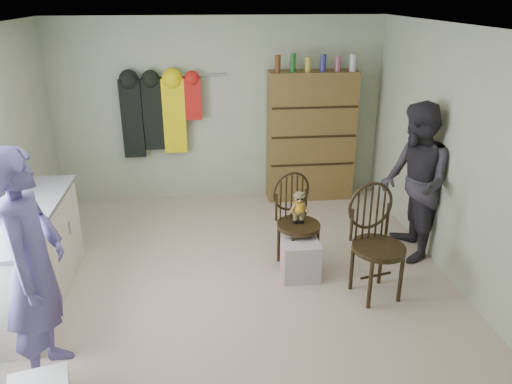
{
  "coord_description": "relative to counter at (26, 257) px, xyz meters",
  "views": [
    {
      "loc": [
        -0.24,
        -4.32,
        2.79
      ],
      "look_at": [
        0.25,
        0.2,
        0.95
      ],
      "focal_mm": 35.0,
      "sensor_mm": 36.0,
      "label": 1
    }
  ],
  "objects": [
    {
      "name": "ground_plane",
      "position": [
        1.95,
        0.0,
        -0.47
      ],
      "size": [
        5.0,
        5.0,
        0.0
      ],
      "primitive_type": "plane",
      "color": "beige",
      "rests_on": "ground"
    },
    {
      "name": "room_walls",
      "position": [
        1.95,
        0.53,
        1.11
      ],
      "size": [
        5.0,
        5.0,
        5.0
      ],
      "color": "#AFB99B",
      "rests_on": "ground"
    },
    {
      "name": "counter",
      "position": [
        0.0,
        0.0,
        0.0
      ],
      "size": [
        0.64,
        1.86,
        0.94
      ],
      "color": "silver",
      "rests_on": "ground"
    },
    {
      "name": "chair_front",
      "position": [
        2.66,
        0.42,
        0.1
      ],
      "size": [
        0.57,
        0.57,
        1.02
      ],
      "rotation": [
        0.0,
        0.0,
        0.32
      ],
      "color": "#372713",
      "rests_on": "ground"
    },
    {
      "name": "chair_far",
      "position": [
        3.3,
        -0.22,
        0.13
      ],
      "size": [
        0.6,
        0.6,
        1.12
      ],
      "rotation": [
        0.0,
        0.0,
        0.23
      ],
      "color": "#372713",
      "rests_on": "ground"
    },
    {
      "name": "striped_bag",
      "position": [
        2.65,
        0.11,
        -0.27
      ],
      "size": [
        0.39,
        0.3,
        0.4
      ],
      "primitive_type": "cube",
      "rotation": [
        0.0,
        0.0,
        -0.01
      ],
      "color": "#E57772",
      "rests_on": "ground"
    },
    {
      "name": "person_left",
      "position": [
        0.45,
        -1.04,
        0.45
      ],
      "size": [
        0.45,
        0.68,
        1.85
      ],
      "primitive_type": "imported",
      "rotation": [
        0.0,
        0.0,
        1.58
      ],
      "color": "#524783",
      "rests_on": "ground"
    },
    {
      "name": "person_right",
      "position": [
        3.95,
        0.47,
        0.4
      ],
      "size": [
        0.74,
        0.91,
        1.74
      ],
      "primitive_type": "imported",
      "rotation": [
        0.0,
        0.0,
        -1.67
      ],
      "color": "#2D2B33",
      "rests_on": "ground"
    },
    {
      "name": "dresser",
      "position": [
        3.2,
        2.3,
        0.44
      ],
      "size": [
        1.2,
        0.39,
        2.04
      ],
      "color": "brown",
      "rests_on": "ground"
    },
    {
      "name": "coat_rack",
      "position": [
        1.12,
        2.38,
        0.78
      ],
      "size": [
        1.42,
        0.12,
        1.09
      ],
      "color": "#99999E",
      "rests_on": "ground"
    }
  ]
}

